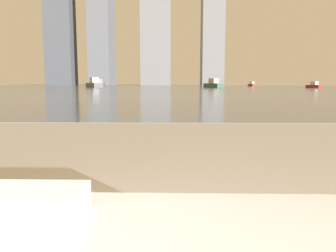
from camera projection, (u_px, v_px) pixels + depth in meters
name	position (u px, v px, depth m)	size (l,w,h in m)	color
towel_stack	(32.00, 204.00, 0.88)	(0.27, 0.18, 0.08)	white
harbor_water	(176.00, 87.00, 61.55)	(180.00, 110.00, 0.01)	slate
harbor_boat_0	(252.00, 85.00, 81.46)	(1.58, 3.30, 1.19)	maroon
harbor_boat_1	(94.00, 84.00, 58.96)	(3.97, 4.96, 1.81)	#4C4C51
harbor_boat_2	(314.00, 86.00, 55.04)	(1.99, 3.05, 1.08)	maroon
harbor_boat_3	(99.00, 84.00, 83.49)	(2.26, 4.86, 1.76)	#4C4C51
harbor_boat_4	(214.00, 84.00, 57.48)	(3.37, 4.51, 1.62)	#335647
skyline_tower_0	(60.00, 36.00, 115.80)	(9.41, 7.71, 34.53)	#4C515B
skyline_tower_3	(213.00, 12.00, 113.44)	(7.45, 11.35, 50.24)	slate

